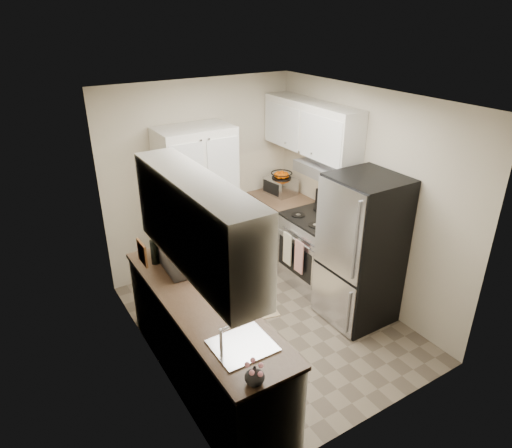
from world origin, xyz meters
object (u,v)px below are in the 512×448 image
microwave (181,256)px  pantry_cabinet (198,206)px  refrigerator (361,250)px  toaster_oven (280,186)px  wine_bottle (154,249)px  electric_range (316,250)px

microwave → pantry_cabinet: bearing=-28.7°
refrigerator → toaster_oven: size_ratio=4.29×
pantry_cabinet → refrigerator: size_ratio=1.18×
refrigerator → toaster_oven: bearing=86.7°
microwave → wine_bottle: (-0.19, 0.23, 0.02)m
pantry_cabinet → wine_bottle: (-0.91, -0.92, 0.08)m
microwave → wine_bottle: wine_bottle is taller
microwave → wine_bottle: bearing=42.8°
microwave → toaster_oven: 2.26m
microwave → refrigerator: bearing=-104.0°
refrigerator → toaster_oven: 1.72m
pantry_cabinet → wine_bottle: 1.30m
pantry_cabinet → refrigerator: 2.07m
wine_bottle → toaster_oven: wine_bottle is taller
wine_bottle → toaster_oven: (2.15, 0.91, -0.05)m
pantry_cabinet → electric_range: 1.58m
pantry_cabinet → wine_bottle: pantry_cabinet is taller
refrigerator → microwave: 1.95m
pantry_cabinet → toaster_oven: pantry_cabinet is taller
pantry_cabinet → electric_range: size_ratio=1.77×
toaster_oven → pantry_cabinet: bearing=171.8°
electric_range → toaster_oven: toaster_oven is taller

